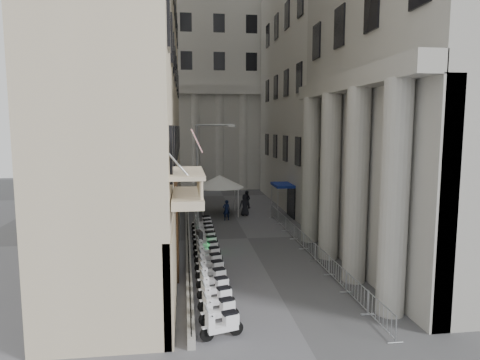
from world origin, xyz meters
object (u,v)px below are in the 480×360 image
object	(u,v)px
scooter_0	(222,338)
pedestrian_a	(226,210)
security_tent	(219,181)
pedestrian_b	(247,199)
info_kiosk	(200,243)
street_lamp	(202,175)

from	to	relation	value
scooter_0	pedestrian_a	world-z (taller)	pedestrian_a
security_tent	pedestrian_a	world-z (taller)	security_tent
pedestrian_b	info_kiosk	bearing A→B (deg)	101.25
street_lamp	pedestrian_b	bearing A→B (deg)	86.83
scooter_0	info_kiosk	xyz separation A→B (m)	(-0.47, 10.63, 0.81)
scooter_0	street_lamp	size ratio (longest dim) A/B	0.18
street_lamp	security_tent	bearing A→B (deg)	96.71
security_tent	info_kiosk	distance (m)	13.11
security_tent	pedestrian_b	distance (m)	4.37
pedestrian_b	pedestrian_a	bearing A→B (deg)	94.30
security_tent	pedestrian_a	size ratio (longest dim) A/B	2.53
pedestrian_b	security_tent	bearing A→B (deg)	70.06
security_tent	pedestrian_a	xyz separation A→B (m)	(0.40, -2.76, -2.15)
scooter_0	pedestrian_a	size ratio (longest dim) A/B	0.85
scooter_0	street_lamp	distance (m)	13.53
info_kiosk	pedestrian_a	xyz separation A→B (m)	(2.66, 9.96, 0.07)
pedestrian_a	street_lamp	bearing A→B (deg)	65.95
info_kiosk	pedestrian_a	distance (m)	10.31
pedestrian_a	pedestrian_b	distance (m)	5.78
info_kiosk	pedestrian_b	bearing A→B (deg)	56.81
scooter_0	pedestrian_a	bearing A→B (deg)	-22.67
info_kiosk	pedestrian_a	bearing A→B (deg)	60.69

